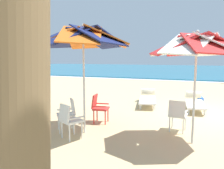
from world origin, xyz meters
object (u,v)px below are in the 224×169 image
at_px(beach_umbrella_1, 83,38).
at_px(plastic_chair_0, 177,114).
at_px(plastic_chair_3, 68,113).
at_px(beach_umbrella_2, 8,49).
at_px(beach_umbrella_0, 197,46).
at_px(sun_lounger_1, 195,102).
at_px(plastic_chair_2, 99,107).
at_px(beach_ball, 201,99).
at_px(sun_lounger_2, 148,98).
at_px(plastic_chair_1, 69,119).

bearing_deg(beach_umbrella_1, plastic_chair_0, 22.91).
bearing_deg(plastic_chair_3, beach_umbrella_2, 173.35).
bearing_deg(plastic_chair_3, beach_umbrella_0, 5.43).
relative_size(plastic_chair_0, sun_lounger_1, 0.40).
relative_size(beach_umbrella_0, plastic_chair_0, 2.98).
distance_m(beach_umbrella_0, plastic_chair_2, 3.28).
distance_m(plastic_chair_2, beach_ball, 5.29).
relative_size(plastic_chair_3, sun_lounger_2, 0.39).
relative_size(plastic_chair_2, beach_umbrella_2, 0.33).
height_order(plastic_chair_0, beach_ball, plastic_chair_0).
bearing_deg(sun_lounger_1, plastic_chair_1, -122.87).
height_order(sun_lounger_1, sun_lounger_2, same).
bearing_deg(plastic_chair_1, sun_lounger_2, 77.77).
height_order(plastic_chair_0, sun_lounger_2, plastic_chair_0).
bearing_deg(plastic_chair_2, beach_ball, 56.11).
xyz_separation_m(plastic_chair_1, beach_ball, (3.04, 5.86, -0.36)).
bearing_deg(plastic_chair_3, plastic_chair_2, 64.85).
relative_size(beach_umbrella_0, plastic_chair_3, 2.98).
bearing_deg(beach_umbrella_2, plastic_chair_2, 14.44).
height_order(beach_umbrella_0, beach_umbrella_1, beach_umbrella_1).
bearing_deg(sun_lounger_1, beach_ball, 81.28).
distance_m(sun_lounger_1, beach_ball, 1.53).
xyz_separation_m(plastic_chair_2, sun_lounger_1, (2.71, 2.88, -0.22)).
bearing_deg(beach_umbrella_1, beach_ball, 61.38).
bearing_deg(beach_umbrella_1, beach_umbrella_2, 174.96).
height_order(plastic_chair_1, beach_ball, plastic_chair_1).
height_order(plastic_chair_3, sun_lounger_2, plastic_chair_3).
bearing_deg(plastic_chair_3, beach_umbrella_1, 2.60).
relative_size(beach_umbrella_0, beach_umbrella_1, 0.92).
xyz_separation_m(plastic_chair_2, plastic_chair_3, (-0.46, -0.98, 0.00)).
xyz_separation_m(beach_umbrella_0, sun_lounger_1, (0.01, 3.55, -1.94)).
xyz_separation_m(sun_lounger_1, beach_ball, (0.23, 1.50, -0.14)).
xyz_separation_m(beach_umbrella_0, plastic_chair_0, (-0.40, 0.68, -1.73)).
distance_m(plastic_chair_3, beach_umbrella_2, 2.90).
height_order(plastic_chair_0, plastic_chair_2, same).
distance_m(plastic_chair_0, beach_umbrella_1, 3.15).
xyz_separation_m(beach_umbrella_2, sun_lounger_1, (5.47, 3.59, -1.96)).
xyz_separation_m(plastic_chair_2, sun_lounger_2, (0.87, 2.99, -0.22)).
height_order(beach_umbrella_1, plastic_chair_1, beach_umbrella_1).
distance_m(beach_umbrella_0, plastic_chair_0, 1.90).
bearing_deg(sun_lounger_2, beach_umbrella_0, -63.47).
height_order(beach_umbrella_1, plastic_chair_3, beach_umbrella_1).
bearing_deg(beach_umbrella_0, plastic_chair_0, 120.34).
bearing_deg(plastic_chair_1, beach_umbrella_0, 15.94).
bearing_deg(plastic_chair_0, beach_umbrella_1, -157.09).
relative_size(plastic_chair_1, sun_lounger_1, 0.40).
bearing_deg(beach_umbrella_0, sun_lounger_1, 89.81).
distance_m(beach_umbrella_0, sun_lounger_2, 4.54).
relative_size(beach_umbrella_1, plastic_chair_3, 3.25).
distance_m(beach_umbrella_2, beach_ball, 7.92).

